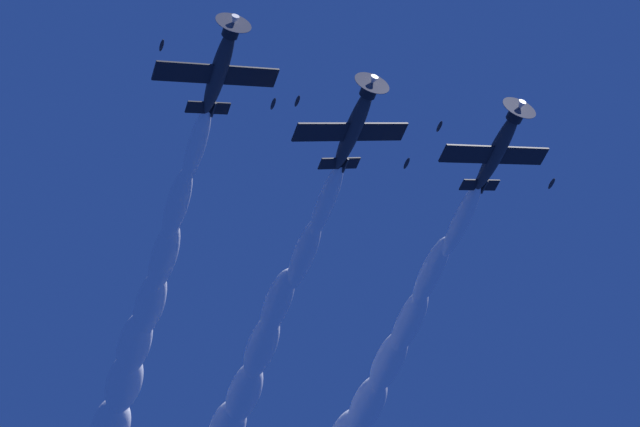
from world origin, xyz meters
TOP-DOWN VIEW (x-y plane):
  - airplane_lead at (-5.10, -6.23)m, footprint 8.00×7.93m
  - airplane_left_wingman at (3.07, 1.32)m, footprint 7.99×7.86m
  - airplane_right_wingman at (9.66, 9.44)m, footprint 8.00×7.92m
  - smoke_trail_left_wingman at (28.58, -22.03)m, footprint 36.52×33.70m
  - smoke_trail_right_wingman at (35.01, -13.87)m, footprint 36.25×33.71m

SIDE VIEW (x-z plane):
  - airplane_left_wingman at x=3.07m, z-range 65.21..69.84m
  - airplane_lead at x=-5.10m, z-range 66.38..70.39m
  - smoke_trail_left_wingman at x=28.58m, z-range 66.52..71.24m
  - airplane_right_wingman at x=9.66m, z-range 67.20..71.28m
  - smoke_trail_right_wingman at x=35.01m, z-range 68.18..72.85m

